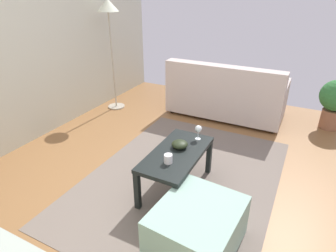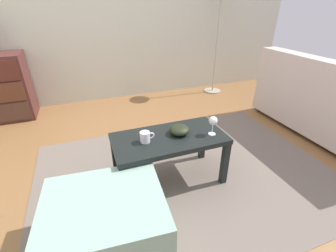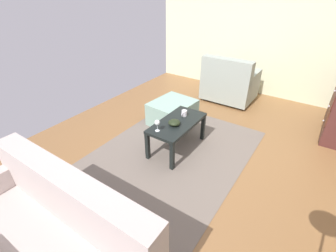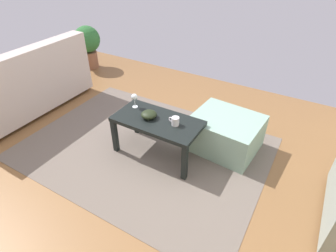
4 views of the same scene
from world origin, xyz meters
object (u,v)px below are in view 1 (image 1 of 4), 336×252
Objects in this scene: mug at (168,159)px; standing_lamp at (109,16)px; coffee_table at (177,158)px; potted_plant at (335,100)px; wine_glass at (198,129)px; bowl_decorative at (180,144)px; ottoman at (197,228)px; couch_large at (226,96)px.

mug is 0.07× the size of standing_lamp.
potted_plant is at bearing -31.37° from coffee_table.
standing_lamp is (1.18, 1.95, 0.91)m from wine_glass.
coffee_table is 2.67m from potted_plant.
bowl_decorative is at bearing -127.48° from standing_lamp.
coffee_table is at bearing -129.06° from standing_lamp.
potted_plant reaches higher than mug.
potted_plant reaches higher than coffee_table.
coffee_table is 1.28× the size of ottoman.
bowl_decorative reaches higher than coffee_table.
wine_glass is 0.28m from bowl_decorative.
couch_large is 2.42× the size of potted_plant.
mug is 2.22m from couch_large.
couch_large is (1.68, 0.20, -0.22)m from wine_glass.
standing_lamp reaches higher than bowl_decorative.
coffee_table is at bearing -176.91° from couch_large.
bowl_decorative is 0.23× the size of ottoman.
standing_lamp is at bearing 103.25° from potted_plant.
wine_glass is 1.38× the size of mug.
couch_large reaches higher than bowl_decorative.
couch_large is (2.21, 0.12, -0.14)m from mug.
couch_large is 1.02× the size of standing_lamp.
standing_lamp reaches higher than coffee_table.
ottoman is (-0.67, -0.47, -0.28)m from bowl_decorative.
potted_plant reaches higher than ottoman.
coffee_table is 5.56× the size of bowl_decorative.
couch_large reaches higher than wine_glass.
mug is 2.83m from potted_plant.
ottoman is (-2.59, -0.56, -0.14)m from couch_large.
mug is 0.71× the size of bowl_decorative.
standing_lamp is at bearing 47.63° from mug.
potted_plant is (0.77, -3.25, -1.03)m from standing_lamp.
potted_plant is at bearing -29.11° from mug.
ottoman is at bearing -141.79° from coffee_table.
standing_lamp reaches higher than potted_plant.
mug is (-0.53, 0.08, -0.07)m from wine_glass.
coffee_table is 0.51× the size of couch_large.
wine_glass is 0.22× the size of ottoman.
mug is 0.65m from ottoman.
potted_plant is (2.48, -1.38, -0.05)m from mug.
couch_large is at bearing -74.07° from standing_lamp.
ottoman is 0.97× the size of potted_plant.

